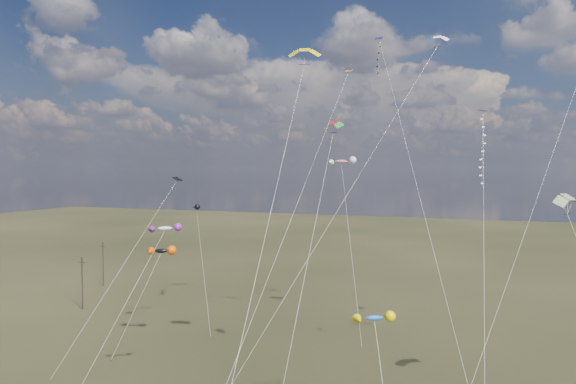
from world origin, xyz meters
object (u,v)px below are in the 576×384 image
(utility_pole_near, at_px, (82,283))
(parafoil_yellow, at_px, (304,51))
(utility_pole_far, at_px, (103,263))
(novelty_black_orange, at_px, (161,251))

(utility_pole_near, bearing_deg, parafoil_yellow, -22.18)
(utility_pole_near, distance_m, utility_pole_far, 16.12)
(utility_pole_far, distance_m, novelty_black_orange, 38.39)
(utility_pole_near, relative_size, novelty_black_orange, 0.65)
(novelty_black_orange, bearing_deg, utility_pole_near, 154.69)
(utility_pole_near, xyz_separation_m, novelty_black_orange, (21.04, -9.95, 7.53))
(utility_pole_near, height_order, novelty_black_orange, novelty_black_orange)
(utility_pole_near, bearing_deg, novelty_black_orange, -25.31)
(utility_pole_near, bearing_deg, utility_pole_far, 119.74)
(utility_pole_near, relative_size, parafoil_yellow, 0.24)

